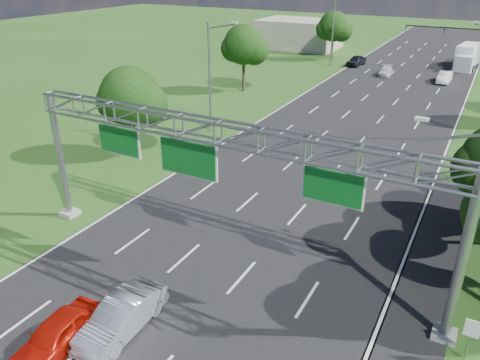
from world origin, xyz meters
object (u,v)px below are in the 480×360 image
Objects in this scene: sign_gantry at (220,145)px; regulatory_sign at (471,332)px; red_coupe at (56,335)px; traffic_signal at (471,40)px; box_truck at (467,57)px; silver_sedan at (121,317)px.

sign_gantry reaches higher than regulatory_sign.
regulatory_sign is at bearing 21.84° from red_coupe.
sign_gantry is 11.19× the size of regulatory_sign.
box_truck is at bearing 93.02° from traffic_signal.
regulatory_sign is 0.44× the size of silver_sedan.
traffic_signal is at bearing 82.32° from sign_gantry.
regulatory_sign is 62.86m from box_truck.
sign_gantry reaches higher than silver_sedan.
box_truck is (6.70, 61.61, -5.31)m from sign_gantry.
regulatory_sign is at bearing -84.80° from traffic_signal.
silver_sedan is 68.43m from box_truck.
traffic_signal is at bearing 76.20° from red_coupe.
sign_gantry is 13.25m from regulatory_sign.
silver_sedan is at bearing -89.00° from box_truck.
regulatory_sign is 14.44m from silver_sedan.
sign_gantry is at bearing -97.68° from traffic_signal.
sign_gantry reaches higher than box_truck.
silver_sedan is (-8.48, -59.34, -4.38)m from traffic_signal.
red_coupe is 0.48× the size of box_truck.
sign_gantry is 5.41× the size of red_coupe.
sign_gantry is 62.20m from box_truck.
sign_gantry is 4.93× the size of silver_sedan.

